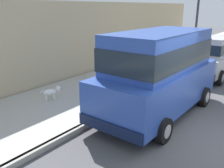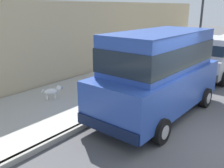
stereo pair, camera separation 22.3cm
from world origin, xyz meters
TOP-DOWN VIEW (x-y plane):
  - ground_plane at (0.00, 0.00)m, footprint 80.00×80.00m
  - curb at (-3.20, 0.00)m, footprint 0.16×64.00m
  - sidewalk at (-5.00, 0.00)m, footprint 3.60×64.00m
  - car_blue_van at (-2.09, 0.67)m, footprint 2.18×4.92m
  - car_silver_hatchback at (-2.16, 5.93)m, footprint 1.99×3.82m
  - dog_white at (-5.33, -0.78)m, footprint 0.42×0.70m
  - fire_hydrant at (-3.65, 2.52)m, footprint 0.34×0.24m
  - street_lamp at (-3.55, 7.86)m, footprint 0.36×0.36m
  - building_facade at (-7.10, 4.27)m, footprint 0.50×20.00m

SIDE VIEW (x-z plane):
  - ground_plane at x=0.00m, z-range 0.00..0.00m
  - curb at x=-3.20m, z-range 0.00..0.14m
  - sidewalk at x=-5.00m, z-range 0.00..0.14m
  - dog_white at x=-5.33m, z-range 0.18..0.67m
  - fire_hydrant at x=-3.65m, z-range 0.11..0.84m
  - car_silver_hatchback at x=-2.16m, z-range 0.04..1.92m
  - car_blue_van at x=-2.09m, z-range 0.13..2.65m
  - building_facade at x=-7.10m, z-range 0.00..3.41m
  - street_lamp at x=-3.55m, z-range 0.70..5.12m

